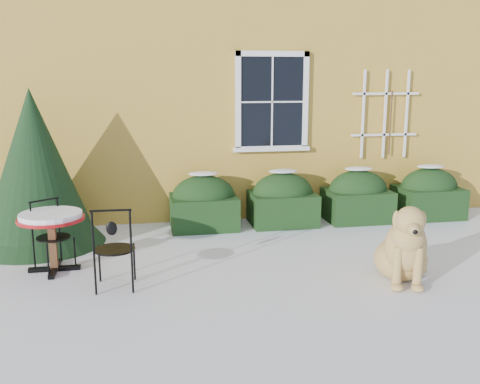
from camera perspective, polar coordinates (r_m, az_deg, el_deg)
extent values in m
plane|color=white|center=(6.29, 1.70, -9.93)|extent=(80.00, 80.00, 0.00)
cube|color=gold|center=(12.78, -5.11, 14.86)|extent=(12.00, 8.00, 6.00)
cube|color=black|center=(8.93, 3.42, 9.57)|extent=(1.05, 0.03, 1.45)
cube|color=white|center=(8.92, 3.50, 14.52)|extent=(1.23, 0.06, 0.09)
cube|color=white|center=(8.99, 3.37, 4.66)|extent=(1.23, 0.06, 0.09)
cube|color=white|center=(8.80, -0.22, 9.56)|extent=(0.09, 0.06, 1.63)
cube|color=white|center=(9.08, 6.98, 9.54)|extent=(0.09, 0.06, 1.63)
cube|color=white|center=(8.91, 3.45, 9.57)|extent=(0.02, 0.02, 1.45)
cube|color=white|center=(8.91, 3.45, 9.57)|extent=(1.05, 0.02, 0.02)
cube|color=white|center=(8.99, 3.37, 4.63)|extent=(1.29, 0.14, 0.07)
cube|color=white|center=(9.44, 13.00, 8.05)|extent=(0.04, 0.03, 1.50)
cube|color=white|center=(9.60, 15.21, 8.00)|extent=(0.04, 0.03, 1.50)
cube|color=white|center=(9.78, 17.34, 7.94)|extent=(0.04, 0.03, 1.50)
cube|color=white|center=(9.63, 15.10, 5.93)|extent=(1.20, 0.03, 0.04)
cube|color=white|center=(9.59, 15.33, 10.09)|extent=(1.20, 0.03, 0.04)
cylinder|color=#472D19|center=(9.64, 15.75, 7.09)|extent=(0.02, 0.02, 1.10)
cube|color=black|center=(8.56, -3.88, -2.14)|extent=(1.05, 0.80, 0.52)
ellipsoid|color=black|center=(8.50, -3.91, -0.44)|extent=(1.00, 0.72, 0.67)
ellipsoid|color=white|center=(8.43, -3.94, 1.96)|extent=(0.47, 0.32, 0.06)
cube|color=black|center=(8.80, 4.56, -1.76)|extent=(1.05, 0.80, 0.52)
ellipsoid|color=black|center=(8.74, 4.58, -0.10)|extent=(1.00, 0.72, 0.67)
ellipsoid|color=white|center=(8.68, 4.62, 2.23)|extent=(0.47, 0.32, 0.06)
cube|color=black|center=(9.22, 12.38, -1.38)|extent=(1.05, 0.80, 0.52)
ellipsoid|color=black|center=(9.17, 12.46, 0.21)|extent=(1.00, 0.72, 0.67)
ellipsoid|color=white|center=(9.10, 12.56, 2.44)|extent=(0.47, 0.32, 0.06)
cube|color=black|center=(9.79, 19.41, -1.01)|extent=(1.05, 0.80, 0.52)
ellipsoid|color=black|center=(9.74, 19.52, 0.49)|extent=(1.00, 0.72, 0.67)
ellipsoid|color=white|center=(9.68, 19.67, 2.58)|extent=(0.47, 0.32, 0.06)
cone|color=black|center=(8.18, -20.74, -1.62)|extent=(1.84, 1.84, 1.07)
cone|color=black|center=(8.07, -21.04, 2.40)|extent=(1.65, 1.65, 2.23)
cube|color=black|center=(7.12, -19.16, -7.74)|extent=(0.63, 0.07, 0.05)
cube|color=black|center=(7.12, -19.16, -7.74)|extent=(0.07, 0.63, 0.05)
cube|color=#57361D|center=(7.02, -19.33, -5.36)|extent=(0.09, 0.09, 0.67)
cylinder|color=#A40E11|center=(6.93, -19.52, -2.70)|extent=(0.81, 0.81, 0.04)
cylinder|color=white|center=(6.92, -19.54, -2.35)|extent=(0.75, 0.75, 0.06)
cylinder|color=black|center=(6.50, -11.21, -7.29)|extent=(0.02, 0.02, 0.45)
cylinder|color=black|center=(6.54, -14.76, -7.35)|extent=(0.02, 0.02, 0.45)
cylinder|color=black|center=(6.12, -11.40, -8.52)|extent=(0.02, 0.02, 0.45)
cylinder|color=black|center=(6.16, -15.18, -8.58)|extent=(0.02, 0.02, 0.45)
cylinder|color=black|center=(6.25, -13.24, -5.97)|extent=(0.46, 0.46, 0.02)
cylinder|color=black|center=(5.97, -11.59, -4.22)|extent=(0.02, 0.02, 0.50)
cylinder|color=black|center=(6.01, -15.43, -4.30)|extent=(0.02, 0.02, 0.50)
cylinder|color=black|center=(5.93, -13.64, -1.93)|extent=(0.44, 0.04, 0.02)
ellipsoid|color=black|center=(5.98, -13.54, -3.80)|extent=(0.12, 0.04, 0.16)
cylinder|color=black|center=(6.92, -19.81, -6.80)|extent=(0.02, 0.02, 0.40)
cylinder|color=black|center=(7.08, -17.20, -6.21)|extent=(0.02, 0.02, 0.40)
cylinder|color=black|center=(7.23, -21.11, -6.10)|extent=(0.02, 0.02, 0.40)
cylinder|color=black|center=(7.38, -18.59, -5.55)|extent=(0.02, 0.02, 0.40)
cylinder|color=black|center=(7.09, -19.29, -4.60)|extent=(0.41, 0.41, 0.02)
cylinder|color=black|center=(7.12, -21.37, -2.82)|extent=(0.02, 0.02, 0.45)
cylinder|color=black|center=(7.27, -18.81, -2.33)|extent=(0.02, 0.02, 0.45)
cylinder|color=black|center=(7.14, -20.20, -0.82)|extent=(0.33, 0.25, 0.02)
ellipsoid|color=black|center=(7.18, -20.10, -2.23)|extent=(0.10, 0.09, 0.14)
ellipsoid|color=tan|center=(6.74, 16.75, -6.86)|extent=(0.79, 0.83, 0.50)
ellipsoid|color=tan|center=(6.46, 17.25, -5.59)|extent=(0.58, 0.54, 0.63)
sphere|color=tan|center=(6.36, 17.45, -4.60)|extent=(0.39, 0.39, 0.39)
cylinder|color=tan|center=(6.35, 16.41, -7.79)|extent=(0.10, 0.10, 0.50)
cylinder|color=tan|center=(6.40, 18.43, -7.77)|extent=(0.10, 0.10, 0.50)
ellipsoid|color=tan|center=(6.37, 16.40, -9.70)|extent=(0.14, 0.18, 0.08)
ellipsoid|color=tan|center=(6.42, 18.43, -9.67)|extent=(0.14, 0.18, 0.08)
cylinder|color=tan|center=(6.33, 17.51, -4.03)|extent=(0.30, 0.34, 0.27)
sphere|color=tan|center=(6.24, 17.70, -2.96)|extent=(0.33, 0.33, 0.33)
ellipsoid|color=tan|center=(6.11, 17.96, -3.73)|extent=(0.22, 0.29, 0.15)
sphere|color=black|center=(6.00, 18.18, -4.08)|extent=(0.06, 0.06, 0.06)
ellipsoid|color=tan|center=(6.25, 16.33, -2.84)|extent=(0.11, 0.13, 0.21)
ellipsoid|color=tan|center=(6.31, 18.88, -2.87)|extent=(0.11, 0.13, 0.21)
cylinder|color=tan|center=(7.07, 17.92, -7.43)|extent=(0.19, 0.41, 0.09)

